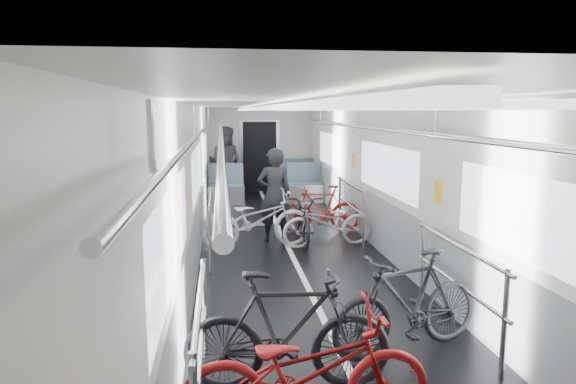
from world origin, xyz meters
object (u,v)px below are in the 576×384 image
Objects in this scene: bike_right_far at (321,209)px; bike_aisle at (302,218)px; bike_left_far at (257,219)px; bike_right_near at (408,302)px; bike_right_mid at (328,223)px; bike_left_mid at (287,331)px; person_seated at (225,163)px; bike_left_near at (307,372)px; person_standing at (274,195)px.

bike_right_far reaches higher than bike_aisle.
bike_left_far is 1.13× the size of bike_right_near.
bike_left_far is 1.22m from bike_right_mid.
bike_left_mid is 1.08× the size of bike_right_mid.
bike_right_near is at bearing -7.71° from bike_right_mid.
bike_right_mid is at bearing 1.68° from bike_right_far.
bike_aisle is 0.87× the size of person_seated.
bike_left_far is 0.91m from bike_aisle.
bike_left_far is 1.19× the size of bike_right_mid.
bike_left_near is 5.53m from bike_aisle.
person_seated is (-0.82, 4.66, 0.12)m from person_standing.
bike_aisle is 0.99× the size of person_standing.
person_standing is (0.41, 4.96, 0.32)m from bike_left_mid.
person_seated is at bearing -150.02° from bike_right_far.
bike_right_far is at bearing -61.00° from bike_left_far.
bike_right_mid is (1.22, -0.07, -0.08)m from bike_left_far.
bike_left_far is at bearing -46.24° from bike_right_far.
bike_left_near is 10.24m from person_seated.
bike_aisle is (-0.34, 4.33, -0.07)m from bike_right_near.
bike_right_far is 0.92× the size of bike_aisle.
bike_left_mid is at bearing 83.47° from person_standing.
bike_right_mid is (1.21, 5.06, -0.06)m from bike_left_near.
person_standing reaches higher than bike_right_mid.
bike_left_near is at bearing -20.61° from bike_right_mid.
person_seated is (-1.77, 4.11, 0.50)m from bike_right_far.
bike_right_far is (1.31, 0.99, -0.04)m from bike_left_far.
bike_right_mid is (0.04, 3.92, -0.08)m from bike_right_near.
bike_right_mid is at bearing -101.30° from bike_left_far.
bike_aisle is (0.84, 0.34, -0.06)m from bike_left_far.
person_seated is at bearing 7.37° from bike_left_mid.
bike_left_far is at bearing -0.91° from bike_left_near.
bike_right_near is at bearing -84.56° from bike_aisle.
bike_left_near is at bearing -5.43° from bike_right_far.
person_standing is (-0.49, 0.10, 0.40)m from bike_aisle.
bike_left_near is 1.13× the size of bike_right_mid.
person_standing is (-0.86, 0.51, 0.42)m from bike_right_mid.
bike_right_far is (0.09, 1.06, 0.04)m from bike_right_mid.
bike_left_far is at bearing 4.21° from bike_left_mid.
person_seated reaches higher than bike_left_far.
bike_right_near is 0.99× the size of person_standing.
person_standing reaches higher than bike_aisle.
bike_right_near is 1.10× the size of bike_right_far.
person_standing is at bearing -53.38° from bike_right_far.
bike_right_near is at bearing 5.10° from bike_right_far.
bike_right_far is at bearing -151.81° from person_standing.
bike_aisle is at bearing -9.63° from bike_left_near.
bike_left_far is at bearing 49.44° from person_standing.
bike_left_near is 0.95× the size of bike_left_far.
bike_left_near reaches higher than bike_aisle.
bike_left_mid reaches higher than bike_right_far.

